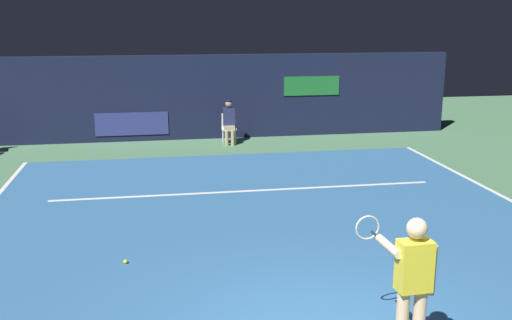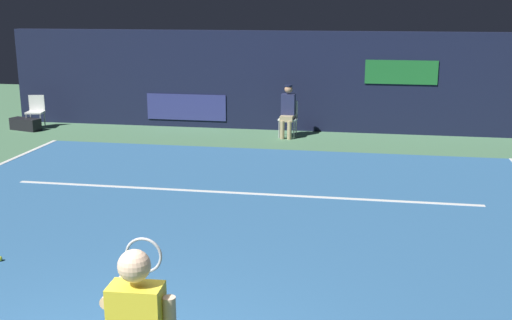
# 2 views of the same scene
# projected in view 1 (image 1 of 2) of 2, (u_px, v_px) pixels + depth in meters

# --- Properties ---
(ground_plane) EXTENTS (30.98, 30.98, 0.00)m
(ground_plane) POSITION_uv_depth(u_px,v_px,m) (262.00, 220.00, 11.09)
(ground_plane) COLOR #4C7A56
(court_surface) EXTENTS (10.76, 10.85, 0.01)m
(court_surface) POSITION_uv_depth(u_px,v_px,m) (262.00, 220.00, 11.09)
(court_surface) COLOR #336699
(court_surface) RESTS_ON ground
(line_service) EXTENTS (8.39, 0.10, 0.01)m
(line_service) POSITION_uv_depth(u_px,v_px,m) (247.00, 191.00, 12.90)
(line_service) COLOR white
(line_service) RESTS_ON court_surface
(back_wall) EXTENTS (15.06, 0.33, 2.60)m
(back_wall) POSITION_uv_depth(u_px,v_px,m) (217.00, 97.00, 18.32)
(back_wall) COLOR #141933
(back_wall) RESTS_ON ground
(tennis_player) EXTENTS (0.65, 0.93, 1.73)m
(tennis_player) POSITION_uv_depth(u_px,v_px,m) (412.00, 283.00, 6.27)
(tennis_player) COLOR beige
(tennis_player) RESTS_ON ground
(line_judge_on_chair) EXTENTS (0.46, 0.55, 1.32)m
(line_judge_on_chair) POSITION_uv_depth(u_px,v_px,m) (229.00, 121.00, 17.55)
(line_judge_on_chair) COLOR white
(line_judge_on_chair) RESTS_ON ground
(tennis_ball) EXTENTS (0.07, 0.07, 0.07)m
(tennis_ball) POSITION_uv_depth(u_px,v_px,m) (125.00, 262.00, 9.12)
(tennis_ball) COLOR #CCE033
(tennis_ball) RESTS_ON court_surface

